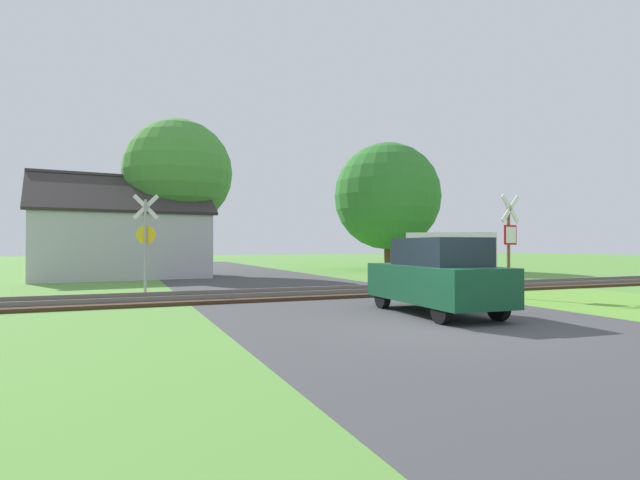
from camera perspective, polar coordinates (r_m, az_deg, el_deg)
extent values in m
plane|color=#5B933D|center=(10.37, 13.71, -9.51)|extent=(160.00, 160.00, 0.00)
cube|color=#424244|center=(12.03, 8.06, -8.28)|extent=(8.32, 80.00, 0.01)
cube|color=#422D1E|center=(16.19, -0.30, -6.16)|extent=(60.00, 2.60, 0.10)
cube|color=slate|center=(16.84, -1.22, -5.57)|extent=(60.00, 0.08, 0.12)
cube|color=slate|center=(15.52, 0.69, -5.99)|extent=(60.00, 0.08, 0.12)
cylinder|color=brown|center=(16.31, 20.74, -1.18)|extent=(0.10, 0.10, 2.88)
cube|color=red|center=(16.28, 20.92, 0.55)|extent=(0.59, 0.16, 0.60)
cube|color=white|center=(16.26, 20.99, 0.55)|extent=(0.48, 0.12, 0.49)
cube|color=white|center=(16.31, 20.91, 3.35)|extent=(0.86, 0.22, 0.88)
cube|color=white|center=(16.31, 20.91, 3.35)|extent=(0.86, 0.22, 0.88)
cylinder|color=#9E9EA5|center=(17.97, -19.33, -0.66)|extent=(0.09, 0.09, 3.18)
cube|color=white|center=(18.07, -19.27, 3.59)|extent=(0.85, 0.26, 0.88)
cube|color=white|center=(18.07, -19.27, 3.59)|extent=(0.85, 0.26, 0.88)
cylinder|color=yellow|center=(18.03, -19.28, 0.58)|extent=(0.63, 0.20, 0.64)
cube|color=#B7B7BC|center=(27.08, -21.88, -0.57)|extent=(8.47, 6.42, 3.25)
cube|color=#332D2D|center=(25.80, -21.52, 5.07)|extent=(8.62, 4.01, 2.13)
cube|color=#332D2D|center=(28.60, -22.15, 4.51)|extent=(8.62, 4.01, 2.13)
cube|color=brown|center=(27.53, -17.31, 5.00)|extent=(0.55, 0.55, 1.10)
cylinder|color=#513823|center=(27.63, -15.92, -0.48)|extent=(0.29, 0.29, 3.36)
sphere|color=#478E38|center=(27.91, -15.90, 7.39)|extent=(5.70, 5.70, 5.70)
cylinder|color=#513823|center=(33.83, 7.71, -1.46)|extent=(0.43, 0.43, 2.26)
sphere|color=#337A2D|center=(34.00, 7.70, 4.98)|extent=(7.17, 7.17, 7.17)
cube|color=white|center=(25.38, 14.63, -1.35)|extent=(4.54, 3.94, 1.90)
cube|color=white|center=(25.40, 9.09, -2.49)|extent=(1.60, 1.89, 0.90)
cube|color=#19232D|center=(25.37, 9.93, -0.61)|extent=(0.94, 1.36, 0.85)
cube|color=navy|center=(26.34, 14.54, -2.04)|extent=(3.13, 2.14, 0.16)
cylinder|color=black|center=(26.17, 11.43, -3.41)|extent=(0.66, 0.53, 0.68)
cylinder|color=black|center=(24.61, 11.38, -3.59)|extent=(0.66, 0.53, 0.68)
cylinder|color=black|center=(26.29, 17.67, -3.38)|extent=(0.66, 0.53, 0.68)
cylinder|color=black|center=(24.74, 18.02, -3.55)|extent=(0.66, 0.53, 0.68)
cube|color=#144C2D|center=(12.02, 13.02, -4.84)|extent=(1.86, 4.09, 0.84)
cube|color=#19232D|center=(11.82, 13.52, -1.32)|extent=(1.52, 2.27, 0.64)
cylinder|color=black|center=(13.58, 12.49, -6.14)|extent=(0.21, 0.61, 0.60)
cylinder|color=black|center=(12.91, 7.14, -6.44)|extent=(0.21, 0.61, 0.60)
cylinder|color=black|center=(11.36, 19.72, -7.19)|extent=(0.21, 0.61, 0.60)
cylinder|color=black|center=(10.55, 13.72, -7.72)|extent=(0.21, 0.61, 0.60)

